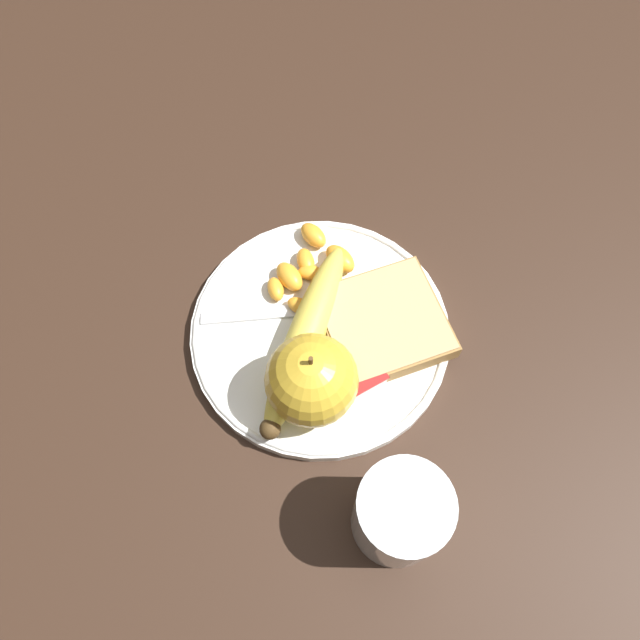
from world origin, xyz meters
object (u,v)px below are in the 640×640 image
at_px(fork, 314,310).
at_px(jam_packet, 356,374).
at_px(plate, 320,331).
at_px(banana, 305,338).
at_px(apple, 312,380).
at_px(juice_glass, 400,515).
at_px(bread_slice, 383,323).

xyz_separation_m(fork, jam_packet, (-0.00, -0.08, 0.01)).
bearing_deg(plate, banana, -158.97).
bearing_deg(apple, jam_packet, -7.55).
xyz_separation_m(plate, juice_glass, (-0.03, -0.18, 0.03)).
xyz_separation_m(banana, fork, (0.02, 0.03, -0.01)).
xyz_separation_m(apple, jam_packet, (0.04, -0.01, -0.03)).
height_order(apple, bread_slice, apple).
bearing_deg(banana, bread_slice, -16.18).
bearing_deg(apple, banana, 67.51).
relative_size(banana, fork, 0.98).
xyz_separation_m(juice_glass, banana, (0.01, 0.17, -0.01)).
distance_m(plate, apple, 0.08).
bearing_deg(fork, apple, -96.15).
bearing_deg(jam_packet, juice_glass, -106.20).
xyz_separation_m(plate, apple, (-0.04, -0.05, 0.04)).
bearing_deg(plate, fork, 76.77).
bearing_deg(plate, bread_slice, -28.82).
xyz_separation_m(plate, banana, (-0.02, -0.01, 0.02)).
distance_m(juice_glass, fork, 0.20).
distance_m(bread_slice, jam_packet, 0.06).
height_order(plate, apple, apple).
relative_size(bread_slice, fork, 0.72).
distance_m(apple, jam_packet, 0.05).
height_order(plate, juice_glass, juice_glass).
relative_size(banana, bread_slice, 1.36).
bearing_deg(jam_packet, fork, 89.40).
bearing_deg(bread_slice, banana, 163.82).
xyz_separation_m(apple, banana, (0.02, 0.04, -0.02)).
bearing_deg(juice_glass, apple, 93.18).
height_order(bread_slice, fork, bread_slice).
distance_m(banana, jam_packet, 0.06).
height_order(bread_slice, jam_packet, same).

